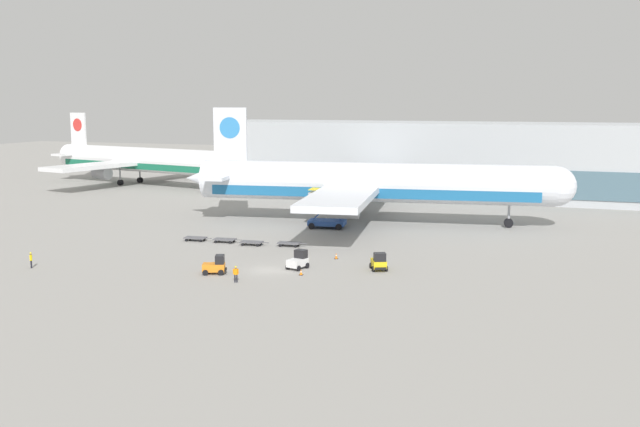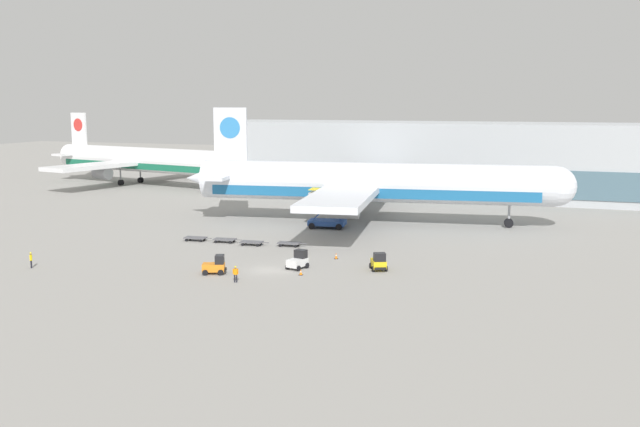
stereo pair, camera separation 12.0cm
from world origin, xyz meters
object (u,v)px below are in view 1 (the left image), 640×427
Objects in this scene: baggage_dolly_second at (225,240)px; ground_crew_near at (31,259)px; airplane_main at (367,184)px; ground_crew_far at (236,273)px; traffic_cone_near at (336,256)px; traffic_cone_far at (301,272)px; baggage_dolly_lead at (195,238)px; baggage_dolly_trail at (289,243)px; baggage_dolly_third at (252,242)px; baggage_tug_far at (215,266)px; airplane_distant at (140,161)px; baggage_tug_foreground at (379,262)px; baggage_tug_mid at (298,261)px; scissor_lift_loader at (327,213)px.

ground_crew_near is (-13.44, -19.69, 0.64)m from baggage_dolly_second.
airplane_main is 39.09m from ground_crew_far.
traffic_cone_near is 8.66m from traffic_cone_far.
baggage_dolly_lead is at bearing 146.64° from traffic_cone_far.
baggage_dolly_trail is at bearing -81.08° from ground_crew_near.
baggage_tug_far is at bearing -85.99° from baggage_dolly_third.
baggage_tug_far is at bearing -60.79° from baggage_dolly_lead.
airplane_distant is at bearing 138.08° from traffic_cone_near.
baggage_tug_foreground is 8.69m from baggage_tug_mid.
traffic_cone_far is (2.22, -33.69, -5.54)m from airplane_main.
ground_crew_near is at bearing -130.40° from baggage_dolly_second.
airplane_main is 67.36m from airplane_distant.
ground_crew_near is 2.46× the size of traffic_cone_near.
airplane_main reaches higher than baggage_tug_far.
baggage_tug_mid is 8.54m from ground_crew_far.
scissor_lift_loader reaches higher than baggage_dolly_lead.
baggage_dolly_trail is 15.09m from traffic_cone_far.
traffic_cone_near is at bearing 82.76° from traffic_cone_far.
baggage_dolly_third is at bearing 78.86° from baggage_tug_far.
baggage_tug_mid is 29.02m from ground_crew_near.
ground_crew_far is 2.35× the size of traffic_cone_near.
airplane_main reaches higher than airplane_distant.
ground_crew_far reaches higher than traffic_cone_near.
baggage_dolly_second is 4.05m from baggage_dolly_third.
baggage_dolly_second is at bearing -130.23° from airplane_main.
airplane_distant is 84.86× the size of traffic_cone_far.
baggage_dolly_second is 5.28× the size of traffic_cone_near.
traffic_cone_near is at bearing 27.16° from baggage_tug_far.
baggage_tug_foreground is at bearing -160.00° from ground_crew_far.
scissor_lift_loader reaches higher than baggage_tug_mid.
baggage_dolly_lead is (-18.16, 10.15, -0.49)m from baggage_tug_mid.
baggage_dolly_third is at bearing -174.54° from baggage_dolly_trail.
airplane_distant reaches higher than ground_crew_near.
baggage_dolly_trail is at bearing -98.93° from scissor_lift_loader.
baggage_tug_mid is 0.72× the size of baggage_dolly_lead.
scissor_lift_loader is 30.06m from baggage_tug_far.
airplane_main is at bearing 93.77° from traffic_cone_far.
baggage_tug_foreground is (13.49, -22.77, -1.25)m from scissor_lift_loader.
baggage_tug_foreground is at bearing -79.82° from airplane_main.
baggage_tug_far reaches higher than ground_crew_far.
baggage_dolly_second is 6.14× the size of traffic_cone_far.
traffic_cone_near is at bearing -21.30° from baggage_dolly_second.
baggage_tug_foreground is 0.74× the size of baggage_dolly_lead.
ground_crew_near is at bearing -96.76° from baggage_tug_foreground.
scissor_lift_loader is at bearing 111.49° from traffic_cone_near.
baggage_tug_far is at bearing -72.74° from baggage_dolly_second.
ground_crew_near is (-35.93, -11.38, 0.16)m from baggage_tug_foreground.
baggage_tug_far is 1.66× the size of ground_crew_far.
baggage_dolly_trail is (-13.79, 8.78, -0.49)m from baggage_tug_foreground.
baggage_tug_mid reaches higher than baggage_dolly_third.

